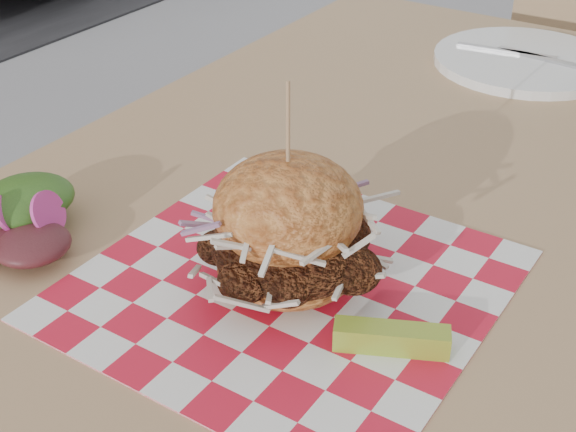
# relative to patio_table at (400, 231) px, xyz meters

# --- Properties ---
(patio_table) EXTENTS (0.80, 1.20, 0.75)m
(patio_table) POSITION_rel_patio_table_xyz_m (0.00, 0.00, 0.00)
(patio_table) COLOR tan
(patio_table) RESTS_ON ground
(paper_liner) EXTENTS (0.36, 0.36, 0.00)m
(paper_liner) POSITION_rel_patio_table_xyz_m (0.00, -0.25, 0.08)
(paper_liner) COLOR red
(paper_liner) RESTS_ON patio_table
(sandwich) EXTENTS (0.18, 0.18, 0.20)m
(sandwich) POSITION_rel_patio_table_xyz_m (0.00, -0.25, 0.14)
(sandwich) COLOR #CA7A39
(sandwich) RESTS_ON paper_liner
(pickle_spear) EXTENTS (0.10, 0.06, 0.02)m
(pickle_spear) POSITION_rel_patio_table_xyz_m (0.12, -0.28, 0.09)
(pickle_spear) COLOR #8AA630
(pickle_spear) RESTS_ON paper_liner
(side_salad) EXTENTS (0.14, 0.14, 0.05)m
(side_salad) POSITION_rel_patio_table_xyz_m (-0.25, -0.34, 0.09)
(side_salad) COLOR #3F1419
(side_salad) RESTS_ON patio_table
(place_setting) EXTENTS (0.27, 0.27, 0.02)m
(place_setting) POSITION_rel_patio_table_xyz_m (0.00, 0.40, 0.09)
(place_setting) COLOR white
(place_setting) RESTS_ON patio_table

